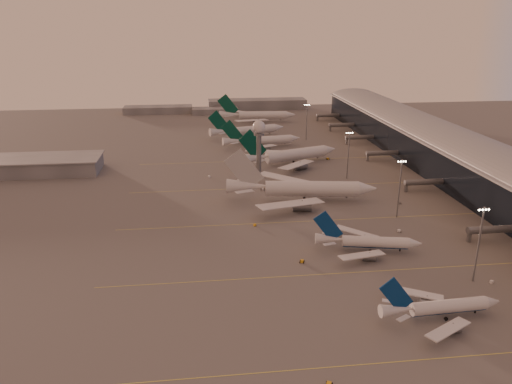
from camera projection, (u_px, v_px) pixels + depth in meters
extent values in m
plane|color=#4E4C4C|center=(292.00, 292.00, 150.71)|extent=(700.00, 700.00, 0.00)
cube|color=gold|center=(440.00, 358.00, 121.26)|extent=(180.00, 0.25, 0.02)
cube|color=gold|center=(376.00, 271.00, 163.50)|extent=(180.00, 0.25, 0.02)
cube|color=gold|center=(338.00, 220.00, 205.75)|extent=(180.00, 0.25, 0.02)
cube|color=gold|center=(314.00, 186.00, 248.00)|extent=(180.00, 0.25, 0.02)
cube|color=gold|center=(294.00, 160.00, 294.94)|extent=(180.00, 0.25, 0.02)
cube|color=black|center=(454.00, 158.00, 263.33)|extent=(36.00, 360.00, 18.00)
cylinder|color=slate|center=(457.00, 142.00, 260.40)|extent=(10.08, 360.00, 10.08)
cube|color=slate|center=(457.00, 141.00, 260.33)|extent=(40.00, 362.00, 0.80)
cylinder|color=slate|center=(496.00, 229.00, 184.85)|extent=(22.00, 2.80, 2.80)
cube|color=slate|center=(469.00, 236.00, 184.46)|extent=(1.20, 1.20, 4.40)
cylinder|color=slate|center=(427.00, 182.00, 239.30)|extent=(22.00, 2.80, 2.80)
cube|color=slate|center=(406.00, 187.00, 238.91)|extent=(1.20, 1.20, 4.40)
cylinder|color=slate|center=(384.00, 153.00, 291.88)|extent=(22.00, 2.80, 2.80)
cube|color=slate|center=(368.00, 157.00, 291.49)|extent=(1.20, 1.20, 4.40)
cylinder|color=slate|center=(362.00, 137.00, 331.31)|extent=(22.00, 2.80, 2.80)
cube|color=slate|center=(347.00, 141.00, 330.92)|extent=(1.20, 1.20, 4.40)
cylinder|color=slate|center=(344.00, 125.00, 370.74)|extent=(22.00, 2.80, 2.80)
cube|color=slate|center=(330.00, 128.00, 370.35)|extent=(1.20, 1.20, 4.40)
cylinder|color=slate|center=(330.00, 115.00, 408.29)|extent=(22.00, 2.80, 2.80)
cube|color=slate|center=(318.00, 118.00, 407.90)|extent=(1.20, 1.20, 4.40)
cube|color=slate|center=(23.00, 166.00, 267.21)|extent=(80.00, 25.00, 8.00)
cube|color=slate|center=(22.00, 159.00, 265.84)|extent=(82.00, 27.00, 0.60)
cylinder|color=slate|center=(259.00, 156.00, 260.36)|extent=(2.60, 2.60, 22.00)
cylinder|color=slate|center=(259.00, 134.00, 256.62)|extent=(5.20, 5.20, 1.20)
sphere|color=silver|center=(259.00, 127.00, 255.35)|extent=(6.40, 6.40, 6.40)
cylinder|color=slate|center=(259.00, 119.00, 254.15)|extent=(0.16, 0.16, 2.00)
cylinder|color=slate|center=(479.00, 245.00, 153.24)|extent=(0.56, 0.56, 25.00)
cube|color=slate|center=(484.00, 208.00, 149.33)|extent=(3.60, 0.25, 0.25)
sphere|color=#FFEABF|center=(479.00, 210.00, 149.29)|extent=(0.56, 0.56, 0.56)
sphere|color=#FFEABF|center=(483.00, 210.00, 149.41)|extent=(0.56, 0.56, 0.56)
sphere|color=#FFEABF|center=(486.00, 210.00, 149.52)|extent=(0.56, 0.56, 0.56)
sphere|color=#FFEABF|center=(489.00, 209.00, 149.63)|extent=(0.56, 0.56, 0.56)
cylinder|color=slate|center=(399.00, 189.00, 204.53)|extent=(0.56, 0.56, 25.00)
cube|color=slate|center=(402.00, 161.00, 200.63)|extent=(3.60, 0.25, 0.25)
sphere|color=#FFEABF|center=(399.00, 162.00, 200.59)|extent=(0.56, 0.56, 0.56)
sphere|color=#FFEABF|center=(401.00, 162.00, 200.70)|extent=(0.56, 0.56, 0.56)
sphere|color=#FFEABF|center=(403.00, 161.00, 200.82)|extent=(0.56, 0.56, 0.56)
sphere|color=#FFEABF|center=(406.00, 161.00, 200.93)|extent=(0.56, 0.56, 0.56)
cylinder|color=slate|center=(348.00, 155.00, 255.60)|extent=(0.56, 0.56, 25.00)
cube|color=slate|center=(350.00, 132.00, 251.70)|extent=(3.60, 0.25, 0.25)
sphere|color=#FFEABF|center=(347.00, 133.00, 251.66)|extent=(0.56, 0.56, 0.56)
sphere|color=#FFEABF|center=(349.00, 133.00, 251.77)|extent=(0.56, 0.56, 0.56)
sphere|color=#FFEABF|center=(351.00, 133.00, 251.88)|extent=(0.56, 0.56, 0.56)
sphere|color=#FFEABF|center=(352.00, 133.00, 252.00)|extent=(0.56, 0.56, 0.56)
cylinder|color=slate|center=(307.00, 122.00, 339.86)|extent=(0.56, 0.56, 25.00)
cube|color=slate|center=(307.00, 104.00, 335.96)|extent=(3.60, 0.25, 0.25)
sphere|color=#FFEABF|center=(305.00, 105.00, 335.92)|extent=(0.56, 0.56, 0.56)
sphere|color=#FFEABF|center=(306.00, 105.00, 336.04)|extent=(0.56, 0.56, 0.56)
sphere|color=#FFEABF|center=(308.00, 105.00, 336.15)|extent=(0.56, 0.56, 0.56)
sphere|color=#FFEABF|center=(309.00, 105.00, 336.26)|extent=(0.56, 0.56, 0.56)
cube|color=slate|center=(158.00, 110.00, 443.34)|extent=(60.00, 18.00, 6.00)
cube|color=slate|center=(257.00, 104.00, 462.47)|extent=(90.00, 20.00, 9.00)
cube|color=slate|center=(215.00, 111.00, 439.79)|extent=(40.00, 15.00, 5.00)
cylinder|color=silver|center=(449.00, 308.00, 137.09)|extent=(21.90, 4.76, 3.70)
cylinder|color=navy|center=(448.00, 310.00, 137.36)|extent=(21.42, 3.70, 2.67)
cone|color=silver|center=(492.00, 303.00, 139.16)|extent=(4.39, 3.90, 3.70)
cone|color=silver|center=(396.00, 311.00, 134.48)|extent=(9.29, 4.14, 3.70)
cube|color=silver|center=(448.00, 331.00, 127.96)|extent=(15.38, 11.19, 1.16)
cylinder|color=slate|center=(452.00, 331.00, 130.94)|extent=(4.32, 2.61, 2.41)
cube|color=slate|center=(453.00, 327.00, 130.60)|extent=(0.30, 0.26, 1.48)
cube|color=silver|center=(415.00, 295.00, 144.94)|extent=(15.79, 10.00, 1.16)
cylinder|color=slate|center=(426.00, 303.00, 143.91)|extent=(4.32, 2.61, 2.41)
cube|color=slate|center=(427.00, 300.00, 143.57)|extent=(0.30, 0.26, 1.48)
cube|color=navy|center=(396.00, 297.00, 132.92)|extent=(10.17, 0.84, 11.04)
cube|color=silver|center=(403.00, 320.00, 130.53)|extent=(4.45, 3.41, 0.24)
cube|color=silver|center=(390.00, 303.00, 138.38)|extent=(4.49, 3.11, 0.24)
cylinder|color=black|center=(475.00, 313.00, 139.23)|extent=(0.49, 0.49, 0.97)
cylinder|color=black|center=(438.00, 312.00, 139.62)|extent=(1.09, 0.54, 1.07)
cylinder|color=black|center=(446.00, 320.00, 135.62)|extent=(1.09, 0.54, 1.07)
cylinder|color=silver|center=(375.00, 243.00, 176.29)|extent=(23.33, 8.74, 3.92)
cylinder|color=navy|center=(375.00, 246.00, 176.57)|extent=(22.64, 7.57, 2.82)
cone|color=silver|center=(415.00, 245.00, 175.06)|extent=(5.19, 4.78, 3.92)
cone|color=silver|center=(329.00, 240.00, 177.59)|extent=(10.27, 5.89, 3.92)
cube|color=silver|center=(362.00, 257.00, 167.94)|extent=(17.08, 8.21, 1.23)
cylinder|color=slate|center=(369.00, 259.00, 170.41)|extent=(4.90, 3.44, 2.55)
cube|color=slate|center=(369.00, 256.00, 170.05)|extent=(0.36, 0.32, 1.57)
cube|color=silver|center=(356.00, 234.00, 186.09)|extent=(15.19, 13.72, 1.23)
cylinder|color=slate|center=(364.00, 241.00, 184.28)|extent=(4.90, 3.44, 2.55)
cube|color=slate|center=(364.00, 238.00, 183.92)|extent=(0.36, 0.32, 1.57)
cube|color=navy|center=(328.00, 228.00, 176.05)|extent=(10.59, 2.65, 11.68)
cube|color=silver|center=(329.00, 245.00, 173.36)|extent=(4.72, 2.68, 0.26)
cube|color=silver|center=(328.00, 235.00, 181.75)|extent=(4.53, 4.07, 0.26)
cylinder|color=black|center=(400.00, 251.00, 176.38)|extent=(0.52, 0.52, 1.03)
cylinder|color=black|center=(369.00, 247.00, 179.44)|extent=(1.22, 0.75, 1.13)
cylinder|color=black|center=(370.00, 253.00, 175.17)|extent=(1.22, 0.75, 1.13)
cylinder|color=silver|center=(312.00, 191.00, 226.20)|extent=(42.46, 12.50, 6.56)
cylinder|color=silver|center=(311.00, 194.00, 226.68)|extent=(41.37, 10.56, 4.72)
cone|color=silver|center=(367.00, 192.00, 225.65)|extent=(8.98, 7.65, 6.56)
cone|color=silver|center=(246.00, 189.00, 226.59)|extent=(18.35, 9.01, 6.56)
cube|color=silver|center=(291.00, 207.00, 210.31)|extent=(30.70, 16.75, 1.95)
cylinder|color=slate|center=(302.00, 209.00, 214.96)|extent=(8.65, 5.38, 4.26)
cube|color=slate|center=(302.00, 206.00, 214.47)|extent=(0.35, 0.31, 2.62)
cube|color=silver|center=(288.00, 182.00, 243.30)|extent=(28.41, 23.43, 1.95)
cylinder|color=slate|center=(298.00, 190.00, 240.15)|extent=(8.65, 5.38, 4.26)
cube|color=slate|center=(298.00, 187.00, 239.66)|extent=(0.35, 0.31, 2.62)
cube|color=#9EA1A6|center=(244.00, 173.00, 224.10)|extent=(18.04, 2.97, 19.46)
cube|color=silver|center=(245.00, 194.00, 218.87)|extent=(8.66, 5.38, 0.26)
cube|color=silver|center=(246.00, 183.00, 234.23)|extent=(8.43, 7.09, 0.26)
cylinder|color=black|center=(346.00, 200.00, 227.16)|extent=(0.53, 0.53, 1.06)
cylinder|color=black|center=(304.00, 198.00, 229.77)|extent=(1.23, 0.69, 1.16)
cylinder|color=black|center=(304.00, 201.00, 225.37)|extent=(1.23, 0.69, 1.16)
cylinder|color=silver|center=(296.00, 156.00, 285.73)|extent=(37.91, 18.37, 6.13)
cylinder|color=silver|center=(296.00, 158.00, 286.18)|extent=(36.63, 16.50, 4.42)
cone|color=silver|center=(329.00, 152.00, 295.21)|extent=(8.98, 8.22, 6.13)
cone|color=silver|center=(254.00, 160.00, 274.20)|extent=(17.08, 11.07, 6.13)
cube|color=silver|center=(296.00, 167.00, 268.59)|extent=(23.42, 24.64, 1.82)
cylinder|color=slate|center=(300.00, 168.00, 274.57)|extent=(8.26, 6.20, 3.99)
cube|color=slate|center=(300.00, 166.00, 274.10)|extent=(0.39, 0.35, 2.45)
cube|color=silver|center=(269.00, 153.00, 295.73)|extent=(28.26, 10.49, 1.82)
cylinder|color=slate|center=(279.00, 158.00, 295.29)|extent=(8.26, 6.20, 3.99)
cube|color=slate|center=(279.00, 156.00, 294.82)|extent=(0.39, 0.35, 2.45)
cube|color=#05382A|center=(253.00, 147.00, 271.49)|extent=(16.04, 5.93, 18.15)
cube|color=silver|center=(260.00, 163.00, 267.80)|extent=(7.14, 7.17, 0.26)
cube|color=silver|center=(248.00, 157.00, 280.28)|extent=(7.63, 3.60, 0.26)
cylinder|color=black|center=(317.00, 160.00, 293.01)|extent=(0.53, 0.53, 1.06)
cylinder|color=black|center=(289.00, 162.00, 287.64)|extent=(1.27, 0.88, 1.16)
cylinder|color=black|center=(294.00, 164.00, 283.69)|extent=(1.27, 0.88, 1.16)
cylinder|color=silver|center=(267.00, 142.00, 323.14)|extent=(32.33, 9.60, 5.15)
cylinder|color=silver|center=(267.00, 143.00, 323.51)|extent=(31.50, 8.08, 3.71)
cone|color=silver|center=(295.00, 140.00, 327.80)|extent=(6.84, 5.97, 5.15)
cone|color=silver|center=(233.00, 143.00, 317.38)|extent=(13.98, 6.98, 5.15)
cube|color=silver|center=(261.00, 148.00, 309.24)|extent=(21.89, 18.00, 1.52)
cylinder|color=slate|center=(266.00, 150.00, 313.78)|extent=(6.59, 4.18, 3.35)
cube|color=slate|center=(266.00, 148.00, 313.39)|extent=(0.29, 0.26, 2.06)
cube|color=silver|center=(250.00, 139.00, 333.77)|extent=(23.62, 12.94, 1.52)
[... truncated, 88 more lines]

